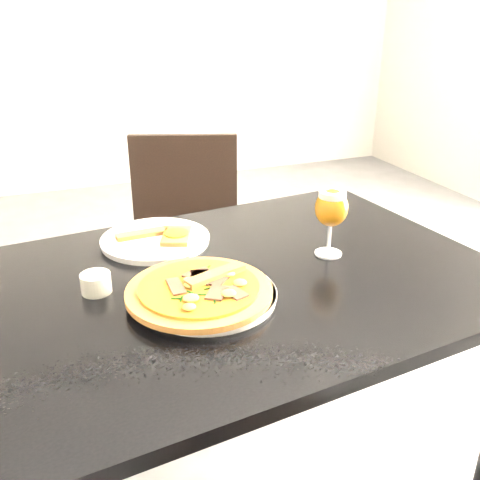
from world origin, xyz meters
name	(u,v)px	position (x,y,z in m)	size (l,w,h in m)	color
ground	(234,473)	(0.00, 0.00, 0.00)	(6.00, 6.00, 0.00)	#58585B
dining_table	(226,313)	(-0.07, -0.15, 0.66)	(1.28, 0.92, 0.75)	black
chair_far	(185,250)	(0.04, 0.59, 0.48)	(0.51, 0.51, 0.87)	black
plate_main	(207,295)	(-0.13, -0.22, 0.76)	(0.28, 0.28, 0.01)	white
pizza	(199,289)	(-0.15, -0.22, 0.77)	(0.29, 0.29, 0.03)	#9F6126
plate_second	(156,240)	(-0.17, 0.10, 0.76)	(0.27, 0.27, 0.01)	white
crust_scraps	(165,235)	(-0.15, 0.09, 0.77)	(0.19, 0.13, 0.02)	#9F6126
loose_crust	(171,266)	(-0.17, -0.06, 0.75)	(0.11, 0.02, 0.01)	#9F6126
sauce_cup	(96,282)	(-0.34, -0.11, 0.77)	(0.06, 0.06, 0.04)	#BABAA7
beer_glass	(331,208)	(0.20, -0.12, 0.87)	(0.08, 0.08, 0.16)	silver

